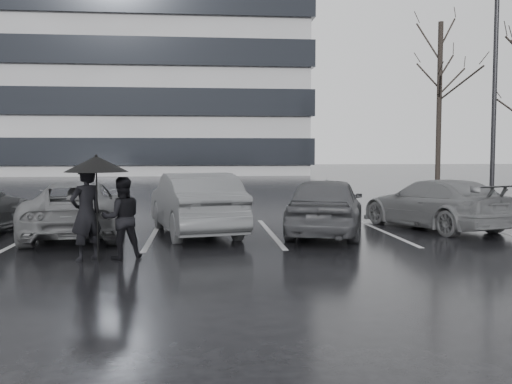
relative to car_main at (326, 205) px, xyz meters
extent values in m
plane|color=black|center=(-1.86, -2.04, -0.70)|extent=(160.00, 160.00, 0.00)
imported|color=black|center=(0.00, 0.00, 0.00)|extent=(2.78, 4.41, 1.40)
imported|color=#323335|center=(-3.08, 0.50, 0.03)|extent=(2.46, 4.67, 1.46)
imported|color=#454547|center=(-5.80, 0.41, -0.07)|extent=(2.64, 4.77, 1.27)
imported|color=#454547|center=(3.01, 0.83, -0.07)|extent=(3.15, 4.71, 1.27)
imported|color=black|center=(-5.00, -2.69, 0.15)|extent=(0.73, 0.72, 1.70)
imported|color=black|center=(-4.38, -2.60, 0.05)|extent=(0.86, 0.76, 1.50)
cylinder|color=black|center=(-4.78, -2.79, 0.12)|extent=(0.02, 0.02, 1.64)
cone|color=black|center=(-4.78, -2.79, 1.04)|extent=(1.13, 1.13, 0.29)
sphere|color=black|center=(-4.78, -2.79, 1.19)|extent=(0.05, 0.05, 0.05)
cylinder|color=#9B9B9E|center=(7.49, 6.39, -0.60)|extent=(0.51, 0.51, 0.20)
cylinder|color=black|center=(7.49, 6.39, 3.91)|extent=(0.16, 0.16, 9.22)
cube|color=#9D9D9F|center=(-6.86, 0.46, -0.70)|extent=(0.12, 5.00, 0.00)
cube|color=#9D9D9F|center=(-4.06, 0.46, -0.70)|extent=(0.12, 5.00, 0.00)
cube|color=#9D9D9F|center=(-1.26, 0.46, -0.70)|extent=(0.12, 5.00, 0.00)
cube|color=#9D9D9F|center=(1.54, 0.46, -0.70)|extent=(0.12, 5.00, 0.00)
cube|color=#9D9D9F|center=(4.34, 0.46, -0.70)|extent=(0.12, 5.00, 0.00)
cylinder|color=black|center=(9.14, 14.96, 3.55)|extent=(0.26, 0.26, 8.50)
camera|label=1|loc=(-2.93, -13.14, 1.25)|focal=40.00mm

